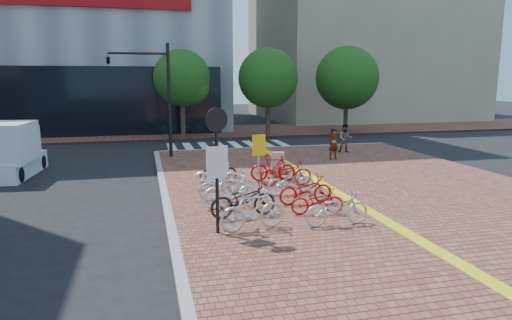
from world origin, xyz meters
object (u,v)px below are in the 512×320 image
object	(u,v)px
bike_11	(273,168)
notice_sign	(217,155)
bike_7	(317,201)
pedestrian_b	(345,138)
bike_9	(291,181)
traffic_light_pole	(142,79)
box_truck	(10,151)
bike_2	(231,191)
bike_1	(243,199)
pedestrian_a	(334,144)
bike_8	(306,189)
bike_3	(227,185)
bike_10	(286,172)
utility_box	(278,165)
bike_0	(253,210)
yellow_sign	(259,150)
bike_5	(218,172)
bike_6	(337,208)
bike_4	(217,176)

from	to	relation	value
bike_11	notice_sign	distance (m)	6.59
bike_7	pedestrian_b	bearing A→B (deg)	-21.85
bike_9	traffic_light_pole	world-z (taller)	traffic_light_pole
box_truck	bike_2	bearing A→B (deg)	-42.87
bike_1	bike_11	xyz separation A→B (m)	(2.14, 4.34, 0.01)
pedestrian_a	bike_8	bearing A→B (deg)	-123.16
bike_3	bike_2	bearing A→B (deg)	172.77
bike_8	bike_3	bearing A→B (deg)	61.17
bike_10	pedestrian_a	xyz separation A→B (m)	(4.08, 4.93, 0.25)
utility_box	bike_11	bearing A→B (deg)	-124.96
bike_0	box_truck	distance (m)	12.91
pedestrian_b	bike_0	bearing A→B (deg)	-101.23
bike_8	notice_sign	distance (m)	4.19
bike_2	box_truck	world-z (taller)	box_truck
bike_7	utility_box	world-z (taller)	utility_box
bike_11	bike_0	bearing A→B (deg)	170.63
bike_11	yellow_sign	xyz separation A→B (m)	(-0.60, -0.10, 0.77)
bike_1	bike_8	bearing A→B (deg)	-75.27
bike_5	bike_6	xyz separation A→B (m)	(2.35, -5.84, 0.02)
bike_0	bike_3	size ratio (longest dim) A/B	0.95
bike_8	pedestrian_b	world-z (taller)	pedestrian_b
bike_9	bike_1	bearing A→B (deg)	124.15
bike_7	bike_11	xyz separation A→B (m)	(-0.05, 4.63, 0.11)
bike_11	pedestrian_a	bearing A→B (deg)	-35.21
bike_8	utility_box	world-z (taller)	utility_box
bike_2	yellow_sign	distance (m)	3.73
bike_5	pedestrian_a	world-z (taller)	pedestrian_a
bike_3	utility_box	bearing A→B (deg)	-45.67
bike_0	bike_8	size ratio (longest dim) A/B	1.02
bike_3	traffic_light_pole	distance (m)	10.21
bike_9	traffic_light_pole	xyz separation A→B (m)	(-4.92, 9.05, 3.49)
bike_9	yellow_sign	xyz separation A→B (m)	(-0.63, 2.07, 0.82)
bike_10	utility_box	bearing A→B (deg)	2.61
yellow_sign	bike_8	bearing A→B (deg)	-77.98
bike_10	pedestrian_b	bearing A→B (deg)	-33.01
box_truck	bike_10	bearing A→B (deg)	-25.60
bike_9	bike_11	xyz separation A→B (m)	(-0.03, 2.17, 0.05)
bike_0	bike_6	distance (m)	2.36
bike_0	pedestrian_a	size ratio (longest dim) A/B	1.21
bike_11	pedestrian_a	world-z (taller)	pedestrian_a
bike_3	bike_4	size ratio (longest dim) A/B	1.08
bike_7	bike_10	bearing A→B (deg)	3.81
bike_4	traffic_light_pole	size ratio (longest dim) A/B	0.31
bike_0	bike_2	bearing A→B (deg)	-5.26
pedestrian_b	utility_box	xyz separation A→B (m)	(-5.47, -5.41, -0.24)
bike_4	pedestrian_b	size ratio (longest dim) A/B	1.16
bike_4	bike_6	size ratio (longest dim) A/B	0.97
bike_6	yellow_sign	world-z (taller)	yellow_sign
bike_7	utility_box	xyz separation A→B (m)	(0.29, 5.12, 0.12)
traffic_light_pole	bike_10	bearing A→B (deg)	-56.48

